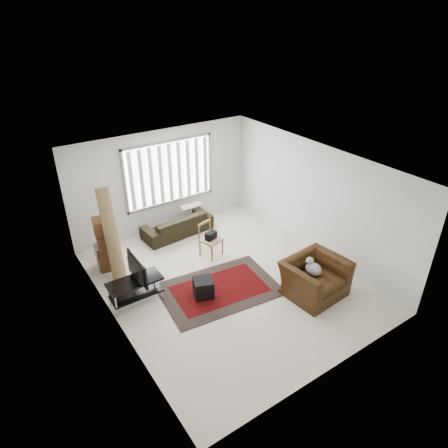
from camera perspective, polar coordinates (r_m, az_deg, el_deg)
The scene contains 11 objects.
room at distance 8.42m, azimuth -1.28°, elevation 3.35°, with size 6.00×6.02×2.71m.
persian_rug at distance 8.71m, azimuth -0.65°, elevation -9.27°, with size 2.62×1.90×0.02m.
tv_stand at distance 8.34m, azimuth -12.56°, elevation -8.73°, with size 1.09×0.49×0.55m.
tv at distance 8.11m, azimuth -12.87°, elevation -6.46°, with size 0.88×0.11×0.51m, color black.
subwoofer at distance 8.42m, azimuth -2.97°, elevation -9.06°, with size 0.39×0.39×0.39m, color black.
moving_boxes at distance 9.47m, azimuth -16.31°, elevation -2.91°, with size 0.59×0.55×1.26m.
white_flatpack at distance 9.66m, azimuth -16.45°, elevation -4.04°, with size 0.51×0.07×0.65m, color silver.
rolled_rug at distance 8.98m, azimuth -15.80°, elevation -1.42°, with size 0.31×0.31×2.04m, color olive.
sofa at distance 10.59m, azimuth -6.70°, elevation 0.35°, with size 1.88×0.81×0.72m, color black.
side_chair at distance 9.58m, azimuth -1.96°, elevation -2.00°, with size 0.57×0.57×0.86m.
armchair at distance 8.56m, azimuth 12.86°, elevation -7.18°, with size 1.31×1.16×0.91m.
Camera 1 is at (-4.05, -5.89, 5.41)m, focal length 32.00 mm.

